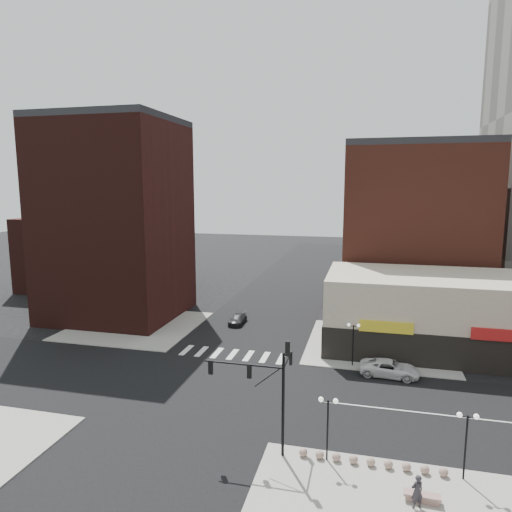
% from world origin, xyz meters
% --- Properties ---
extents(ground, '(240.00, 240.00, 0.00)m').
position_xyz_m(ground, '(0.00, 0.00, 0.00)').
color(ground, black).
rests_on(ground, ground).
extents(road_ew, '(200.00, 14.00, 0.02)m').
position_xyz_m(road_ew, '(0.00, 0.00, 0.01)').
color(road_ew, black).
rests_on(road_ew, ground).
extents(road_ns, '(14.00, 200.00, 0.02)m').
position_xyz_m(road_ns, '(0.00, 0.00, 0.01)').
color(road_ns, black).
rests_on(road_ns, ground).
extents(sidewalk_nw, '(15.00, 15.00, 0.12)m').
position_xyz_m(sidewalk_nw, '(-14.50, 14.50, 0.06)').
color(sidewalk_nw, gray).
rests_on(sidewalk_nw, ground).
extents(sidewalk_ne, '(15.00, 15.00, 0.12)m').
position_xyz_m(sidewalk_ne, '(14.50, 14.50, 0.06)').
color(sidewalk_ne, gray).
rests_on(sidewalk_ne, ground).
extents(building_nw, '(16.00, 15.00, 25.00)m').
position_xyz_m(building_nw, '(-19.00, 18.50, 12.50)').
color(building_nw, black).
rests_on(building_nw, ground).
extents(building_nw_low, '(20.00, 18.00, 12.00)m').
position_xyz_m(building_nw_low, '(-32.00, 34.00, 6.00)').
color(building_nw_low, black).
rests_on(building_nw_low, ground).
extents(building_ne_midrise, '(18.00, 15.00, 22.00)m').
position_xyz_m(building_ne_midrise, '(19.00, 29.50, 11.00)').
color(building_ne_midrise, maroon).
rests_on(building_ne_midrise, ground).
extents(building_ne_row, '(24.20, 12.20, 8.00)m').
position_xyz_m(building_ne_row, '(21.00, 15.00, 3.30)').
color(building_ne_row, beige).
rests_on(building_ne_row, ground).
extents(traffic_signal, '(5.59, 3.09, 7.77)m').
position_xyz_m(traffic_signal, '(7.24, -7.83, 4.96)').
color(traffic_signal, black).
rests_on(traffic_signal, ground).
extents(street_lamp_se_a, '(1.22, 0.32, 4.16)m').
position_xyz_m(street_lamp_se_a, '(11.00, -8.00, 3.29)').
color(street_lamp_se_a, black).
rests_on(street_lamp_se_a, sidewalk_se).
extents(street_lamp_se_b, '(1.22, 0.32, 4.16)m').
position_xyz_m(street_lamp_se_b, '(19.00, -8.00, 3.29)').
color(street_lamp_se_b, black).
rests_on(street_lamp_se_b, sidewalk_se).
extents(street_lamp_ne, '(1.22, 0.32, 4.16)m').
position_xyz_m(street_lamp_ne, '(12.00, 8.00, 3.29)').
color(street_lamp_ne, black).
rests_on(street_lamp_ne, sidewalk_ne).
extents(bollard_row, '(8.94, 0.54, 0.54)m').
position_xyz_m(bollard_row, '(13.70, -8.00, 0.39)').
color(bollard_row, '#9F7E6D').
rests_on(bollard_row, sidewalk_se).
extents(white_suv, '(5.50, 2.83, 1.49)m').
position_xyz_m(white_suv, '(15.38, 6.50, 0.74)').
color(white_suv, silver).
rests_on(white_suv, ground).
extents(dark_sedan_north, '(1.82, 4.25, 1.22)m').
position_xyz_m(dark_sedan_north, '(-2.54, 18.52, 0.61)').
color(dark_sedan_north, black).
rests_on(dark_sedan_north, ground).
extents(pedestrian, '(0.83, 0.73, 1.92)m').
position_xyz_m(pedestrian, '(16.06, -11.23, 1.08)').
color(pedestrian, '#29272D').
rests_on(pedestrian, sidewalk_se).
extents(stone_bench, '(1.98, 0.68, 0.46)m').
position_xyz_m(stone_bench, '(16.42, -10.63, 0.36)').
color(stone_bench, gray).
rests_on(stone_bench, sidewalk_se).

